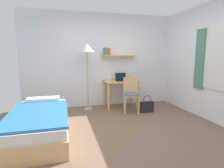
# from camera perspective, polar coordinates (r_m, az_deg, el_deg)

# --- Properties ---
(ground_plane) EXTENTS (5.28, 5.28, 0.00)m
(ground_plane) POSITION_cam_1_polar(r_m,az_deg,el_deg) (3.64, 4.21, -14.48)
(ground_plane) COLOR brown
(wall_back) EXTENTS (4.40, 0.27, 2.60)m
(wall_back) POSITION_cam_1_polar(r_m,az_deg,el_deg) (5.30, -2.80, 7.35)
(wall_back) COLOR white
(wall_back) RESTS_ON ground_plane
(wall_right) EXTENTS (0.10, 4.40, 2.60)m
(wall_right) POSITION_cam_1_polar(r_m,az_deg,el_deg) (4.45, 29.96, 5.91)
(wall_right) COLOR white
(wall_right) RESTS_ON ground_plane
(bed) EXTENTS (0.97, 1.94, 0.54)m
(bed) POSITION_cam_1_polar(r_m,az_deg,el_deg) (3.62, -21.35, -11.17)
(bed) COLOR tan
(bed) RESTS_ON ground_plane
(desk) EXTENTS (0.93, 0.58, 0.74)m
(desk) POSITION_cam_1_polar(r_m,az_deg,el_deg) (5.17, 2.76, -0.60)
(desk) COLOR tan
(desk) RESTS_ON ground_plane
(desk_chair) EXTENTS (0.48, 0.48, 0.87)m
(desk_chair) POSITION_cam_1_polar(r_m,az_deg,el_deg) (4.74, 5.89, -2.82)
(desk_chair) COLOR tan
(desk_chair) RESTS_ON ground_plane
(standing_lamp) EXTENTS (0.39, 0.39, 1.74)m
(standing_lamp) POSITION_cam_1_polar(r_m,az_deg,el_deg) (4.88, -7.72, 9.87)
(standing_lamp) COLOR #B2A893
(standing_lamp) RESTS_ON ground_plane
(laptop) EXTENTS (0.31, 0.22, 0.22)m
(laptop) POSITION_cam_1_polar(r_m,az_deg,el_deg) (5.16, 2.80, 1.65)
(laptop) COLOR black
(laptop) RESTS_ON desk
(water_bottle) EXTENTS (0.06, 0.06, 0.21)m
(water_bottle) POSITION_cam_1_polar(r_m,az_deg,el_deg) (5.01, -0.63, 2.00)
(water_bottle) COLOR silver
(water_bottle) RESTS_ON desk
(book_stack) EXTENTS (0.18, 0.24, 0.11)m
(book_stack) POSITION_cam_1_polar(r_m,az_deg,el_deg) (5.19, 5.84, 1.65)
(book_stack) COLOR #D13D38
(book_stack) RESTS_ON desk
(handbag) EXTENTS (0.32, 0.12, 0.44)m
(handbag) POSITION_cam_1_polar(r_m,az_deg,el_deg) (4.83, 10.78, -6.80)
(handbag) COLOR #232328
(handbag) RESTS_ON ground_plane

